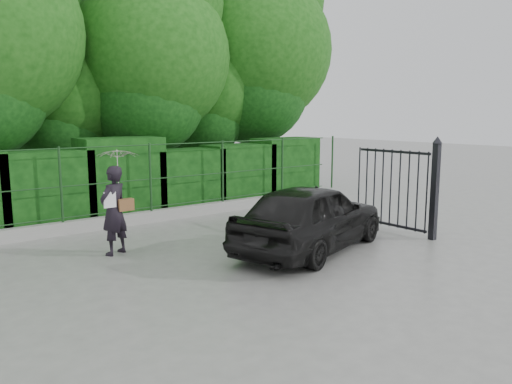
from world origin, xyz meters
TOP-DOWN VIEW (x-y plane):
  - ground at (0.00, 0.00)m, footprint 80.00×80.00m
  - kerb at (0.00, 4.50)m, footprint 14.00×0.25m
  - fence at (0.22, 4.50)m, footprint 14.13×0.06m
  - hedge at (-0.08, 5.50)m, footprint 14.20×1.20m
  - trees at (1.14, 7.74)m, footprint 17.10×6.15m
  - gate at (4.60, -0.72)m, footprint 0.22×2.33m
  - woman at (-1.51, 2.14)m, footprint 0.96×0.85m
  - car at (1.77, -0.13)m, footprint 4.57×2.88m

SIDE VIEW (x-z plane):
  - ground at x=0.00m, z-range 0.00..0.00m
  - kerb at x=0.00m, z-range 0.00..0.30m
  - car at x=1.77m, z-range 0.00..1.45m
  - hedge at x=-0.08m, z-range -0.10..2.11m
  - gate at x=4.60m, z-range 0.01..2.37m
  - fence at x=0.22m, z-range 0.30..2.10m
  - woman at x=-1.51m, z-range 0.27..2.42m
  - trees at x=1.14m, z-range 0.58..8.66m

